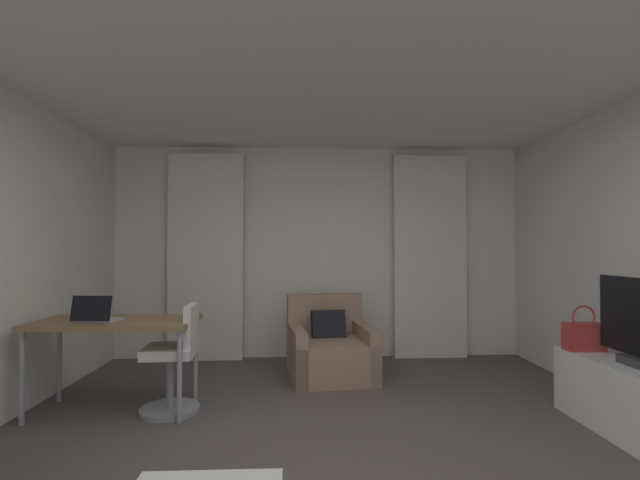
% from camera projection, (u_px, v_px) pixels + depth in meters
% --- Properties ---
extents(wall_window, '(5.12, 0.06, 2.60)m').
position_uv_depth(wall_window, '(319.00, 252.00, 5.53)').
color(wall_window, silver).
rests_on(wall_window, ground).
extents(ceiling, '(5.12, 6.12, 0.06)m').
position_uv_depth(ceiling, '(341.00, 25.00, 2.53)').
color(ceiling, white).
rests_on(ceiling, wall_left).
extents(curtain_left_panel, '(0.90, 0.06, 2.50)m').
position_uv_depth(curtain_left_panel, '(206.00, 256.00, 5.34)').
color(curtain_left_panel, silver).
rests_on(curtain_left_panel, ground).
extents(curtain_right_panel, '(0.90, 0.06, 2.50)m').
position_uv_depth(curtain_right_panel, '(430.00, 256.00, 5.46)').
color(curtain_right_panel, silver).
rests_on(curtain_right_panel, ground).
extents(armchair, '(0.94, 0.97, 0.83)m').
position_uv_depth(armchair, '(330.00, 351.00, 4.65)').
color(armchair, '#997A66').
rests_on(armchair, ground).
extents(desk, '(1.29, 0.62, 0.76)m').
position_uv_depth(desk, '(116.00, 328.00, 3.66)').
color(desk, olive).
rests_on(desk, ground).
extents(desk_chair, '(0.48, 0.48, 0.88)m').
position_uv_depth(desk_chair, '(175.00, 364.00, 3.65)').
color(desk_chair, gray).
rests_on(desk_chair, ground).
extents(laptop, '(0.34, 0.28, 0.22)m').
position_uv_depth(laptop, '(96.00, 316.00, 3.57)').
color(laptop, '#ADADB2').
rests_on(laptop, desk).
extents(handbag_primary, '(0.30, 0.14, 0.37)m').
position_uv_depth(handbag_primary, '(584.00, 336.00, 3.60)').
color(handbag_primary, '#B73833').
rests_on(handbag_primary, tv_console).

